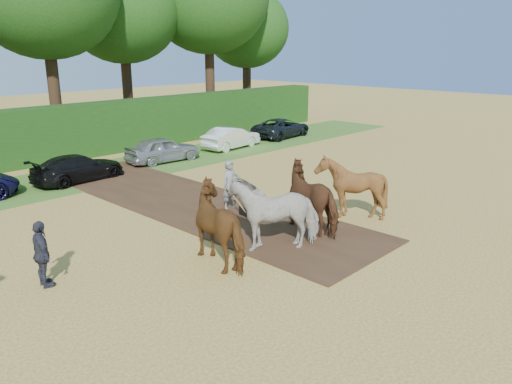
# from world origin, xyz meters

# --- Properties ---
(ground) EXTENTS (120.00, 120.00, 0.00)m
(ground) POSITION_xyz_m (0.00, 0.00, 0.00)
(ground) COLOR gold
(ground) RESTS_ON ground
(earth_strip) EXTENTS (4.50, 17.00, 0.05)m
(earth_strip) POSITION_xyz_m (1.50, 7.00, 0.03)
(earth_strip) COLOR #472D1C
(earth_strip) RESTS_ON ground
(grass_verge) EXTENTS (50.00, 5.00, 0.03)m
(grass_verge) POSITION_xyz_m (0.00, 14.00, 0.01)
(grass_verge) COLOR #38601E
(grass_verge) RESTS_ON ground
(hedgerow) EXTENTS (46.00, 1.60, 3.00)m
(hedgerow) POSITION_xyz_m (0.00, 18.50, 1.50)
(hedgerow) COLOR #14380F
(hedgerow) RESTS_ON ground
(spectator_far) EXTENTS (0.58, 1.12, 1.82)m
(spectator_far) POSITION_xyz_m (-5.85, 4.00, 0.91)
(spectator_far) COLOR #242631
(spectator_far) RESTS_ON ground
(plough_team) EXTENTS (7.88, 5.49, 2.32)m
(plough_team) POSITION_xyz_m (1.53, 1.59, 1.15)
(plough_team) COLOR brown
(plough_team) RESTS_ON ground
(parked_cars) EXTENTS (35.96, 3.27, 1.42)m
(parked_cars) POSITION_xyz_m (0.62, 13.98, 0.68)
(parked_cars) COLOR silver
(parked_cars) RESTS_ON ground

